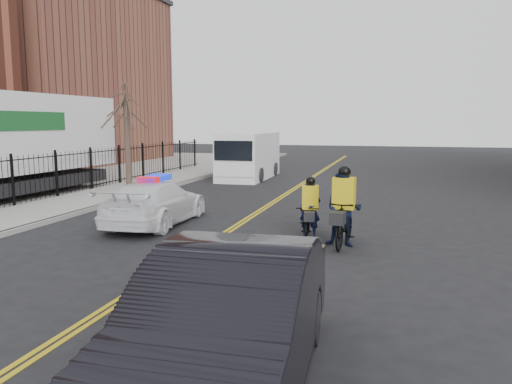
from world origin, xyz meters
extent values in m
plane|color=black|center=(0.00, 0.00, 0.00)|extent=(120.00, 120.00, 0.00)
cube|color=gold|center=(-0.08, 8.00, 0.01)|extent=(0.10, 60.00, 0.01)
cube|color=gold|center=(0.08, 8.00, 0.01)|extent=(0.10, 60.00, 0.01)
cube|color=gray|center=(-7.50, 8.00, 0.07)|extent=(3.00, 60.00, 0.15)
cube|color=gray|center=(-6.00, 8.00, 0.07)|extent=(0.20, 60.00, 0.15)
cube|color=brown|center=(-23.00, 24.00, 7.00)|extent=(14.00, 18.00, 14.00)
cylinder|color=#392A21|center=(-7.60, 10.00, 2.15)|extent=(0.28, 0.28, 4.00)
imported|color=white|center=(-2.56, 2.90, 0.71)|extent=(2.17, 4.94, 1.41)
cube|color=#0C26CC|center=(-2.56, 2.90, 1.49)|extent=(0.64, 1.32, 0.16)
imported|color=black|center=(2.94, -6.05, 0.89)|extent=(2.19, 5.48, 1.77)
cube|color=white|center=(-3.50, 16.58, 1.32)|extent=(2.43, 6.26, 2.64)
cube|color=white|center=(-3.44, 13.88, 1.09)|extent=(2.26, 0.97, 1.38)
cube|color=black|center=(-3.43, 13.42, 1.78)|extent=(2.07, 0.16, 1.03)
cylinder|color=black|center=(-4.55, 14.72, 0.40)|extent=(0.30, 0.81, 0.80)
cylinder|color=black|center=(-2.37, 14.77, 0.40)|extent=(0.30, 0.81, 0.80)
cylinder|color=black|center=(-4.63, 18.40, 0.40)|extent=(0.30, 0.81, 0.80)
cylinder|color=black|center=(-2.45, 18.45, 0.40)|extent=(0.30, 0.81, 0.80)
cylinder|color=black|center=(-10.78, 10.62, 0.61)|extent=(0.13, 0.13, 1.21)
cube|color=#195926|center=(-9.51, 5.62, 3.30)|extent=(0.18, 4.40, 0.77)
imported|color=black|center=(2.49, 2.43, 0.47)|extent=(0.85, 1.85, 0.94)
imported|color=black|center=(2.49, 2.43, 0.80)|extent=(0.63, 0.46, 1.61)
cube|color=yellow|center=(2.49, 2.43, 1.16)|extent=(0.49, 0.37, 0.67)
sphere|color=black|center=(2.49, 2.43, 1.62)|extent=(0.27, 0.27, 0.27)
cube|color=black|center=(2.58, 1.81, 0.73)|extent=(0.33, 0.37, 0.25)
imported|color=black|center=(3.50, 1.67, 0.64)|extent=(0.78, 2.17, 1.27)
imported|color=black|center=(3.50, 1.67, 0.98)|extent=(1.02, 0.83, 1.97)
cube|color=yellow|center=(3.50, 1.67, 1.42)|extent=(0.59, 0.43, 0.83)
sphere|color=black|center=(3.50, 1.67, 1.98)|extent=(0.33, 0.33, 0.33)
cube|color=black|center=(3.43, 0.91, 0.89)|extent=(0.39, 0.44, 0.31)
camera|label=1|loc=(4.78, -11.32, 3.24)|focal=35.00mm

